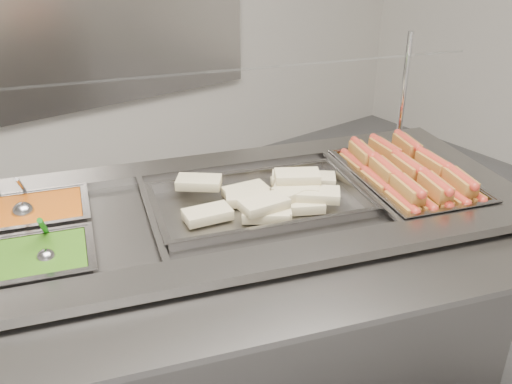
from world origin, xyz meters
TOP-DOWN VIEW (x-y plane):
  - back_panel at (0.00, 2.45)m, footprint 3.00×0.04m
  - steam_counter at (0.14, 0.51)m, footprint 1.97×1.34m
  - tray_rail at (-0.02, 0.04)m, footprint 1.72×0.87m
  - sneeze_guard at (0.21, 0.71)m, footprint 1.59×0.78m
  - pan_hotdogs at (0.71, 0.31)m, footprint 0.48×0.61m
  - pan_wraps at (0.20, 0.49)m, footprint 0.74×0.58m
  - pan_beans at (-0.40, 0.84)m, footprint 0.35×0.31m
  - pan_peas at (-0.49, 0.58)m, footprint 0.35×0.31m
  - hotdogs_in_buns at (0.70, 0.31)m, footprint 0.42×0.56m
  - tortilla_wraps at (0.24, 0.47)m, footprint 0.60×0.45m
  - ladle at (-0.44, 0.84)m, footprint 0.09×0.18m
  - serving_spoon at (-0.47, 0.56)m, footprint 0.08×0.16m

SIDE VIEW (x-z plane):
  - steam_counter at x=0.14m, z-range 0.00..0.86m
  - tray_rail at x=-0.02m, z-range 0.79..0.84m
  - pan_hotdogs at x=0.71m, z-range 0.78..0.87m
  - pan_beans at x=-0.40m, z-range 0.78..0.87m
  - pan_peas at x=-0.49m, z-range 0.78..0.87m
  - pan_wraps at x=0.20m, z-range 0.80..0.87m
  - ladle at x=-0.44m, z-range 0.80..0.94m
  - hotdogs_in_buns at x=0.70m, z-range 0.82..0.93m
  - serving_spoon at x=-0.47m, z-range 0.80..0.94m
  - tortilla_wraps at x=0.24m, z-range 0.83..0.92m
  - back_panel at x=0.00m, z-range 0.60..1.80m
  - sneeze_guard at x=0.21m, z-range 1.00..1.43m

